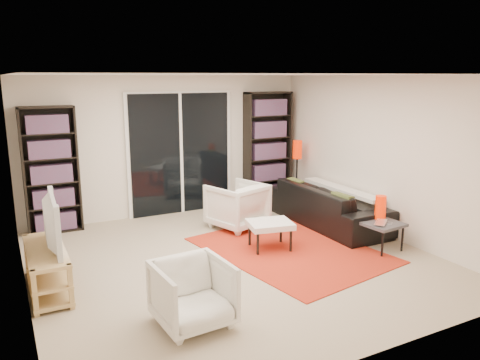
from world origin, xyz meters
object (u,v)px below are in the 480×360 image
armchair_back (237,205)px  armchair_front (193,294)px  bookshelf_left (51,170)px  bookshelf_right (268,148)px  tv_stand (47,268)px  sofa (328,205)px  side_table (381,225)px  floor_lamp (297,157)px  ottoman (270,225)px

armchair_back → armchair_front: armchair_back is taller
bookshelf_left → bookshelf_right: size_ratio=0.93×
armchair_back → bookshelf_right: bearing=-155.2°
tv_stand → sofa: 4.36m
side_table → floor_lamp: (0.26, 2.46, 0.56)m
bookshelf_right → ottoman: bearing=-119.9°
tv_stand → armchair_front: bearing=-51.1°
ottoman → armchair_back: bearing=88.2°
side_table → bookshelf_left: bearing=143.2°
bookshelf_right → sofa: 1.83m
side_table → floor_lamp: size_ratio=0.45×
sofa → floor_lamp: bearing=-9.1°
tv_stand → floor_lamp: (4.52, 1.68, 0.66)m
armchair_front → bookshelf_right: bearing=46.7°
sofa → floor_lamp: size_ratio=1.83×
bookshelf_right → armchair_front: bearing=-129.6°
ottoman → side_table: same height
armchair_front → side_table: 3.16m
sofa → armchair_back: size_ratio=2.81×
armchair_back → ottoman: 1.08m
tv_stand → armchair_back: (2.94, 1.03, 0.10)m
tv_stand → sofa: size_ratio=0.56×
ottoman → bookshelf_right: bearing=60.1°
ottoman → floor_lamp: 2.43m
bookshelf_left → sofa: 4.39m
sofa → floor_lamp: floor_lamp is taller
armchair_front → bookshelf_left: bearing=99.5°
bookshelf_right → floor_lamp: bookshelf_right is taller
bookshelf_right → floor_lamp: (0.35, -0.49, -0.13)m
ottoman → floor_lamp: (1.62, 1.72, 0.58)m
bookshelf_right → side_table: 3.03m
side_table → bookshelf_right: bearing=91.8°
armchair_back → side_table: (1.33, -1.82, -0.01)m
bookshelf_right → armchair_front: (-3.00, -3.63, -0.73)m
armchair_back → ottoman: bearing=70.3°
armchair_back → ottoman: (-0.03, -1.08, -0.02)m
floor_lamp → ottoman: bearing=-133.2°
armchair_back → floor_lamp: (1.58, 0.65, 0.56)m
bookshelf_left → armchair_front: 3.78m
bookshelf_right → ottoman: 2.64m
bookshelf_right → tv_stand: size_ratio=1.66×
armchair_front → ottoman: armchair_front is taller
armchair_back → side_table: size_ratio=1.43×
side_table → sofa: bearing=87.2°
bookshelf_left → floor_lamp: bearing=-6.6°
tv_stand → bookshelf_right: bearing=27.4°
ottoman → side_table: bearing=-28.6°
floor_lamp → armchair_back: bearing=-157.7°
ottoman → floor_lamp: size_ratio=0.56×
bookshelf_right → side_table: bookshelf_right is taller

